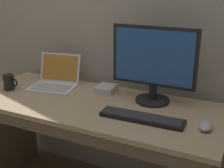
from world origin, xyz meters
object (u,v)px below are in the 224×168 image
object	(u,v)px
laptop_white	(56,79)
wired_keyboard	(142,118)
external_drive_box	(106,89)
external_monitor	(154,64)
computer_mouse	(205,126)
coffee_mug	(9,82)

from	to	relation	value
laptop_white	wired_keyboard	distance (m)	0.78
laptop_white	external_drive_box	size ratio (longest dim) A/B	2.52
external_monitor	laptop_white	bearing A→B (deg)	-179.32
computer_mouse	coffee_mug	world-z (taller)	coffee_mug
computer_mouse	coffee_mug	distance (m)	1.31
external_monitor	wired_keyboard	bearing A→B (deg)	-83.59
external_drive_box	external_monitor	bearing A→B (deg)	-5.92
external_monitor	coffee_mug	size ratio (longest dim) A/B	4.52
laptop_white	coffee_mug	distance (m)	0.31
laptop_white	computer_mouse	world-z (taller)	laptop_white
laptop_white	wired_keyboard	size ratio (longest dim) A/B	0.75
external_drive_box	coffee_mug	distance (m)	0.66
wired_keyboard	computer_mouse	distance (m)	0.33
external_drive_box	wired_keyboard	bearing A→B (deg)	-38.84
external_monitor	coffee_mug	world-z (taller)	external_monitor
computer_mouse	external_drive_box	distance (m)	0.74
computer_mouse	external_monitor	bearing A→B (deg)	144.07
laptop_white	external_drive_box	distance (m)	0.38
external_monitor	wired_keyboard	xyz separation A→B (m)	(0.03, -0.26, -0.24)
wired_keyboard	external_drive_box	xyz separation A→B (m)	(-0.36, 0.29, 0.01)
laptop_white	external_monitor	bearing A→B (deg)	0.68
computer_mouse	external_drive_box	bearing A→B (deg)	155.50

